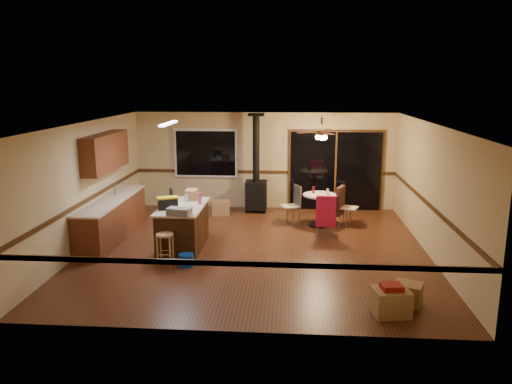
# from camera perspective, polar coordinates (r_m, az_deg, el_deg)

# --- Properties ---
(floor) EXTENTS (7.00, 7.00, 0.00)m
(floor) POSITION_cam_1_polar(r_m,az_deg,el_deg) (10.42, -0.12, -6.54)
(floor) COLOR #4C2615
(floor) RESTS_ON ground
(ceiling) EXTENTS (7.00, 7.00, 0.00)m
(ceiling) POSITION_cam_1_polar(r_m,az_deg,el_deg) (9.88, -0.13, 7.85)
(ceiling) COLOR silver
(ceiling) RESTS_ON ground
(wall_back) EXTENTS (7.00, 0.00, 7.00)m
(wall_back) POSITION_cam_1_polar(r_m,az_deg,el_deg) (13.51, 1.01, 3.58)
(wall_back) COLOR tan
(wall_back) RESTS_ON ground
(wall_front) EXTENTS (7.00, 0.00, 7.00)m
(wall_front) POSITION_cam_1_polar(r_m,az_deg,el_deg) (6.71, -2.41, -5.82)
(wall_front) COLOR tan
(wall_front) RESTS_ON ground
(wall_left) EXTENTS (0.00, 7.00, 7.00)m
(wall_left) POSITION_cam_1_polar(r_m,az_deg,el_deg) (10.91, -18.79, 0.72)
(wall_left) COLOR tan
(wall_left) RESTS_ON ground
(wall_right) EXTENTS (0.00, 7.00, 7.00)m
(wall_right) POSITION_cam_1_polar(r_m,az_deg,el_deg) (10.41, 19.45, 0.14)
(wall_right) COLOR tan
(wall_right) RESTS_ON ground
(chair_rail) EXTENTS (7.00, 7.00, 0.08)m
(chair_rail) POSITION_cam_1_polar(r_m,az_deg,el_deg) (10.14, -0.13, -1.20)
(chair_rail) COLOR #3E250F
(chair_rail) RESTS_ON ground
(window) EXTENTS (1.72, 0.10, 1.32)m
(window) POSITION_cam_1_polar(r_m,az_deg,el_deg) (13.61, -5.76, 4.43)
(window) COLOR black
(window) RESTS_ON ground
(sliding_door) EXTENTS (2.52, 0.10, 2.10)m
(sliding_door) POSITION_cam_1_polar(r_m,az_deg,el_deg) (13.53, 9.06, 2.36)
(sliding_door) COLOR black
(sliding_door) RESTS_ON ground
(lower_cabinets) EXTENTS (0.60, 3.00, 0.86)m
(lower_cabinets) POSITION_cam_1_polar(r_m,az_deg,el_deg) (11.45, -16.14, -3.04)
(lower_cabinets) COLOR #622D18
(lower_cabinets) RESTS_ON ground
(countertop) EXTENTS (0.64, 3.04, 0.04)m
(countertop) POSITION_cam_1_polar(r_m,az_deg,el_deg) (11.34, -16.27, -0.85)
(countertop) COLOR beige
(countertop) RESTS_ON lower_cabinets
(upper_cabinets) EXTENTS (0.35, 2.00, 0.80)m
(upper_cabinets) POSITION_cam_1_polar(r_m,az_deg,el_deg) (11.38, -16.83, 4.40)
(upper_cabinets) COLOR #622D18
(upper_cabinets) RESTS_ON ground
(kitchen_island) EXTENTS (0.88, 1.68, 0.90)m
(kitchen_island) POSITION_cam_1_polar(r_m,az_deg,el_deg) (10.50, -8.33, -3.94)
(kitchen_island) COLOR black
(kitchen_island) RESTS_ON ground
(wood_stove) EXTENTS (0.55, 0.50, 2.52)m
(wood_stove) POSITION_cam_1_polar(r_m,az_deg,el_deg) (13.18, 0.02, 0.83)
(wood_stove) COLOR black
(wood_stove) RESTS_ON ground
(ceiling_fan) EXTENTS (0.24, 0.24, 0.55)m
(ceiling_fan) POSITION_cam_1_polar(r_m,az_deg,el_deg) (11.72, 7.50, 6.59)
(ceiling_fan) COLOR brown
(ceiling_fan) RESTS_ON ceiling
(fluorescent_strip) EXTENTS (0.10, 1.20, 0.04)m
(fluorescent_strip) POSITION_cam_1_polar(r_m,az_deg,el_deg) (10.47, -9.96, 7.71)
(fluorescent_strip) COLOR white
(fluorescent_strip) RESTS_ON ceiling
(toolbox_grey) EXTENTS (0.49, 0.33, 0.14)m
(toolbox_grey) POSITION_cam_1_polar(r_m,az_deg,el_deg) (9.66, -8.77, -2.22)
(toolbox_grey) COLOR slate
(toolbox_grey) RESTS_ON kitchen_island
(toolbox_black) EXTENTS (0.43, 0.34, 0.21)m
(toolbox_black) POSITION_cam_1_polar(r_m,az_deg,el_deg) (10.18, -10.04, -1.31)
(toolbox_black) COLOR black
(toolbox_black) RESTS_ON kitchen_island
(toolbox_yellow_lid) EXTENTS (0.46, 0.36, 0.03)m
(toolbox_yellow_lid) POSITION_cam_1_polar(r_m,az_deg,el_deg) (10.15, -10.07, -0.64)
(toolbox_yellow_lid) COLOR gold
(toolbox_yellow_lid) RESTS_ON toolbox_black
(box_on_island) EXTENTS (0.25, 0.33, 0.22)m
(box_on_island) POSITION_cam_1_polar(r_m,az_deg,el_deg) (10.88, -7.38, -0.29)
(box_on_island) COLOR #9A6F44
(box_on_island) RESTS_ON kitchen_island
(bottle_dark) EXTENTS (0.10, 0.10, 0.29)m
(bottle_dark) POSITION_cam_1_polar(r_m,az_deg,el_deg) (10.79, -9.65, -0.30)
(bottle_dark) COLOR black
(bottle_dark) RESTS_ON kitchen_island
(bottle_pink) EXTENTS (0.09, 0.09, 0.24)m
(bottle_pink) POSITION_cam_1_polar(r_m,az_deg,el_deg) (10.49, -6.48, -0.70)
(bottle_pink) COLOR #D84C8C
(bottle_pink) RESTS_ON kitchen_island
(bottle_white) EXTENTS (0.07, 0.07, 0.16)m
(bottle_white) POSITION_cam_1_polar(r_m,az_deg,el_deg) (10.69, -7.93, -0.71)
(bottle_white) COLOR white
(bottle_white) RESTS_ON kitchen_island
(bar_stool) EXTENTS (0.35, 0.35, 0.60)m
(bar_stool) POSITION_cam_1_polar(r_m,az_deg,el_deg) (9.68, -10.33, -6.40)
(bar_stool) COLOR tan
(bar_stool) RESTS_ON floor
(blue_bucket) EXTENTS (0.35, 0.35, 0.24)m
(blue_bucket) POSITION_cam_1_polar(r_m,az_deg,el_deg) (9.56, -7.97, -7.72)
(blue_bucket) COLOR #0C3AAA
(blue_bucket) RESTS_ON floor
(dining_table) EXTENTS (0.80, 0.80, 0.78)m
(dining_table) POSITION_cam_1_polar(r_m,az_deg,el_deg) (12.01, 7.27, -1.44)
(dining_table) COLOR black
(dining_table) RESTS_ON ground
(glass_red) EXTENTS (0.08, 0.08, 0.17)m
(glass_red) POSITION_cam_1_polar(r_m,az_deg,el_deg) (12.02, 6.58, 0.26)
(glass_red) COLOR #590C14
(glass_red) RESTS_ON dining_table
(glass_cream) EXTENTS (0.08, 0.08, 0.15)m
(glass_cream) POSITION_cam_1_polar(r_m,az_deg,el_deg) (11.90, 8.19, 0.02)
(glass_cream) COLOR beige
(glass_cream) RESTS_ON dining_table
(chair_left) EXTENTS (0.53, 0.53, 0.51)m
(chair_left) POSITION_cam_1_polar(r_m,az_deg,el_deg) (12.11, 4.39, -0.94)
(chair_left) COLOR #C3B391
(chair_left) RESTS_ON ground
(chair_near) EXTENTS (0.44, 0.48, 0.70)m
(chair_near) POSITION_cam_1_polar(r_m,az_deg,el_deg) (11.14, 7.98, -2.19)
(chair_near) COLOR #C3B391
(chair_near) RESTS_ON ground
(chair_right) EXTENTS (0.58, 0.56, 0.70)m
(chair_right) POSITION_cam_1_polar(r_m,az_deg,el_deg) (12.15, 9.75, -1.02)
(chair_right) COLOR #C3B391
(chair_right) RESTS_ON ground
(box_under_window) EXTENTS (0.52, 0.45, 0.36)m
(box_under_window) POSITION_cam_1_polar(r_m,az_deg,el_deg) (13.03, -4.08, -1.81)
(box_under_window) COLOR #9A6F44
(box_under_window) RESTS_ON floor
(box_corner_a) EXTENTS (0.59, 0.52, 0.40)m
(box_corner_a) POSITION_cam_1_polar(r_m,az_deg,el_deg) (7.87, 15.15, -12.02)
(box_corner_a) COLOR #9A6F44
(box_corner_a) RESTS_ON floor
(box_corner_b) EXTENTS (0.53, 0.50, 0.34)m
(box_corner_b) POSITION_cam_1_polar(r_m,az_deg,el_deg) (8.28, 16.95, -11.06)
(box_corner_b) COLOR #9A6F44
(box_corner_b) RESTS_ON floor
(box_small_red) EXTENTS (0.34, 0.30, 0.08)m
(box_small_red) POSITION_cam_1_polar(r_m,az_deg,el_deg) (7.77, 15.25, -10.42)
(box_small_red) COLOR maroon
(box_small_red) RESTS_ON box_corner_a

